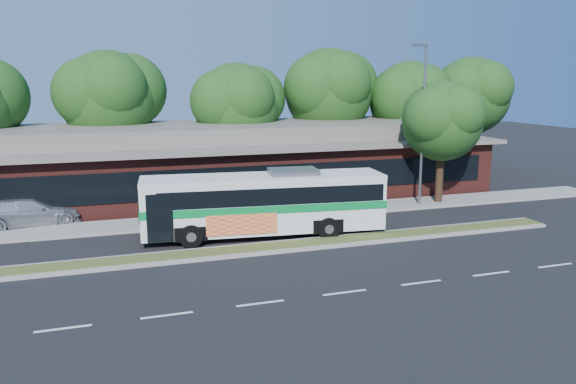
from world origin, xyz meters
name	(u,v)px	position (x,y,z in m)	size (l,w,h in m)	color
ground	(297,251)	(0.00, 0.00, 0.00)	(120.00, 120.00, 0.00)	black
median_strip	(292,245)	(0.00, 0.60, 0.07)	(26.00, 1.10, 0.15)	#444B20
sidewalk	(257,216)	(0.00, 6.40, 0.06)	(44.00, 2.60, 0.12)	gray
plaza_building	(229,160)	(0.00, 12.99, 2.13)	(33.20, 11.20, 4.45)	#58211B
lamp_post	(422,121)	(9.56, 6.00, 4.90)	(0.93, 0.18, 9.07)	slate
tree_bg_b	(116,96)	(-6.57, 16.14, 6.14)	(6.69, 6.00, 9.00)	black
tree_bg_c	(242,104)	(1.40, 15.13, 5.59)	(6.24, 5.60, 8.26)	black
tree_bg_d	(334,90)	(8.45, 16.15, 6.42)	(6.91, 6.20, 9.37)	black
tree_bg_e	(414,99)	(14.42, 15.14, 5.74)	(6.47, 5.80, 8.50)	black
tree_bg_f	(474,94)	(20.43, 16.14, 6.06)	(6.69, 6.00, 8.92)	black
transit_bus	(265,199)	(-0.60, 2.69, 1.74)	(11.30, 3.59, 3.12)	white
sedan	(29,212)	(-11.24, 8.15, 0.72)	(2.03, 4.99, 1.45)	silver
sidewalk_tree	(446,119)	(11.33, 6.31, 4.93)	(5.09, 4.57, 7.11)	black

